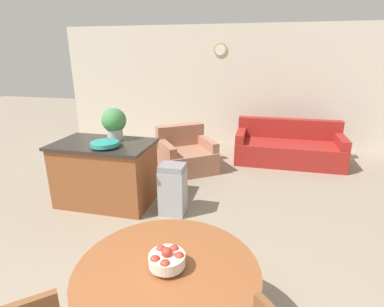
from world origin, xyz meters
TOP-DOWN VIEW (x-y plane):
  - wall_back at (-0.00, 6.29)m, footprint 8.00×0.09m
  - dining_table at (0.30, 0.81)m, footprint 1.25×1.25m
  - fruit_bowl at (0.30, 0.81)m, footprint 0.24×0.24m
  - kitchen_island at (-1.29, 2.84)m, footprint 1.37×0.84m
  - teal_bowl at (-1.15, 2.65)m, footprint 0.37×0.37m
  - potted_plant at (-1.20, 3.05)m, footprint 0.35×0.35m
  - trash_bin at (-0.26, 2.74)m, footprint 0.34×0.29m
  - couch at (1.40, 5.25)m, footprint 2.05×0.94m
  - armchair at (-0.49, 4.36)m, footprint 1.27×1.27m

SIDE VIEW (x-z plane):
  - armchair at x=-0.49m, z-range -0.12..0.67m
  - couch at x=1.40m, z-range -0.13..0.69m
  - trash_bin at x=-0.26m, z-range 0.00..0.71m
  - kitchen_island at x=-1.29m, z-range 0.00..0.91m
  - dining_table at x=0.30m, z-range 0.20..0.93m
  - fruit_bowl at x=0.30m, z-range 0.72..0.89m
  - teal_bowl at x=-1.15m, z-range 0.92..1.00m
  - potted_plant at x=-1.20m, z-range 0.93..1.39m
  - wall_back at x=0.00m, z-range 0.00..2.70m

